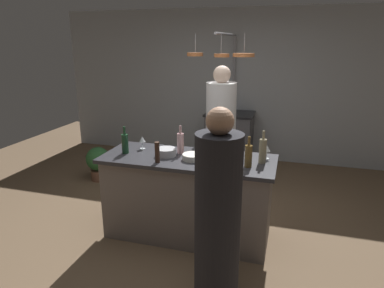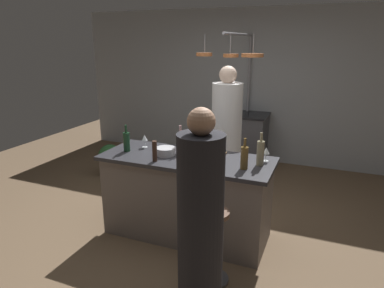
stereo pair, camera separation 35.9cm
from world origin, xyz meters
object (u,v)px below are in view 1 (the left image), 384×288
object	(u,v)px
wine_glass_near_right_guest	(142,140)
stove_range	(229,138)
bar_stool_right	(224,241)
guest_right	(217,223)
potted_plant	(98,161)
mixing_bowl_steel	(166,152)
wine_bottle_green	(125,143)
wine_glass_near_left_guest	(200,156)
chef	(220,142)
wine_bottle_rose	(181,143)
mixing_bowl_blue	(215,162)
wine_glass_by_chef	(267,149)
cutting_board	(210,153)
wine_bottle_white	(263,150)
mixing_bowl_ceramic	(193,157)
pepper_mill	(157,152)
wine_bottle_amber	(248,155)

from	to	relation	value
wine_glass_near_right_guest	stove_range	bearing A→B (deg)	76.17
bar_stool_right	guest_right	world-z (taller)	guest_right
potted_plant	mixing_bowl_steel	xyz separation A→B (m)	(1.54, -1.13, 0.64)
bar_stool_right	wine_bottle_green	size ratio (longest dim) A/B	2.33
wine_glass_near_left_guest	wine_glass_near_right_guest	bearing A→B (deg)	155.47
stove_range	chef	xyz separation A→B (m)	(0.15, -1.53, 0.38)
wine_bottle_rose	bar_stool_right	bearing A→B (deg)	-48.90
wine_bottle_green	mixing_bowl_blue	distance (m)	1.01
chef	bar_stool_right	world-z (taller)	chef
stove_range	guest_right	xyz separation A→B (m)	(0.53, -3.43, 0.31)
chef	wine_glass_by_chef	distance (m)	0.99
stove_range	wine_glass_near_right_guest	distance (m)	2.45
bar_stool_right	mixing_bowl_blue	distance (m)	0.75
potted_plant	wine_bottle_rose	bearing A→B (deg)	-31.18
cutting_board	wine_bottle_rose	xyz separation A→B (m)	(-0.31, -0.07, 0.11)
wine_bottle_green	wine_bottle_white	size ratio (longest dim) A/B	0.90
bar_stool_right	wine_bottle_rose	size ratio (longest dim) A/B	2.23
chef	wine_bottle_green	size ratio (longest dim) A/B	6.07
wine_glass_by_chef	mixing_bowl_ceramic	distance (m)	0.76
chef	cutting_board	bearing A→B (deg)	-86.82
chef	pepper_mill	bearing A→B (deg)	-109.00
guest_right	pepper_mill	xyz separation A→B (m)	(-0.77, 0.75, 0.25)
wine_glass_by_chef	mixing_bowl_steel	bearing A→B (deg)	-169.01
wine_bottle_rose	mixing_bowl_steel	xyz separation A→B (m)	(-0.12, -0.12, -0.08)
cutting_board	wine_bottle_green	size ratio (longest dim) A/B	1.09
cutting_board	wine_glass_near_right_guest	xyz separation A→B (m)	(-0.76, -0.04, 0.10)
cutting_board	mixing_bowl_ceramic	world-z (taller)	mixing_bowl_ceramic
chef	mixing_bowl_ceramic	size ratio (longest dim) A/B	8.35
wine_glass_near_left_guest	mixing_bowl_blue	world-z (taller)	wine_glass_near_left_guest
mixing_bowl_ceramic	mixing_bowl_steel	bearing A→B (deg)	173.01
stove_range	wine_bottle_green	size ratio (longest dim) A/B	3.04
bar_stool_right	mixing_bowl_steel	size ratio (longest dim) A/B	3.27
stove_range	wine_glass_near_left_guest	world-z (taller)	wine_glass_near_left_guest
wine_glass_near_left_guest	wine_glass_by_chef	bearing A→B (deg)	33.21
wine_glass_by_chef	cutting_board	bearing A→B (deg)	-179.27
stove_range	mixing_bowl_blue	distance (m)	2.68
wine_bottle_amber	wine_bottle_green	distance (m)	1.32
chef	guest_right	distance (m)	1.94
wine_bottle_green	mixing_bowl_blue	size ratio (longest dim) A/B	1.37
wine_bottle_green	wine_glass_by_chef	size ratio (longest dim) A/B	2.00
wine_bottle_green	wine_glass_by_chef	bearing A→B (deg)	9.11
potted_plant	wine_glass_near_right_guest	xyz separation A→B (m)	(1.20, -0.97, 0.71)
mixing_bowl_blue	mixing_bowl_steel	xyz separation A→B (m)	(-0.55, 0.15, 0.00)
stove_range	wine_bottle_white	distance (m)	2.59
wine_bottle_white	mixing_bowl_ceramic	xyz separation A→B (m)	(-0.68, -0.10, -0.10)
wine_glass_near_right_guest	cutting_board	bearing A→B (deg)	2.82
wine_bottle_green	mixing_bowl_steel	xyz separation A→B (m)	(0.45, 0.04, -0.07)
bar_stool_right	mixing_bowl_blue	world-z (taller)	mixing_bowl_blue
cutting_board	wine_bottle_white	bearing A→B (deg)	-12.61
stove_range	wine_glass_near_left_guest	distance (m)	2.73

